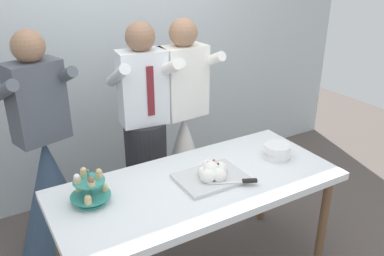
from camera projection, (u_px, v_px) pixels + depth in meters
name	position (u px, v px, depth m)	size (l,w,h in m)	color
rear_wall	(108.00, 34.00, 3.41)	(5.20, 0.10, 2.90)	silver
dessert_table	(199.00, 192.00, 2.55)	(1.80, 0.80, 0.78)	silver
cupcake_stand	(90.00, 189.00, 2.28)	(0.23, 0.23, 0.21)	teal
main_cake_tray	(212.00, 174.00, 2.53)	(0.42, 0.36, 0.12)	silver
plate_stack	(277.00, 152.00, 2.79)	(0.19, 0.19, 0.10)	white
person_groom	(146.00, 143.00, 3.09)	(0.51, 0.54, 1.66)	#232328
person_bride	(184.00, 153.00, 3.29)	(0.56, 0.56, 1.66)	white
person_guest	(50.00, 182.00, 2.88)	(0.60, 0.59, 1.66)	#334760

